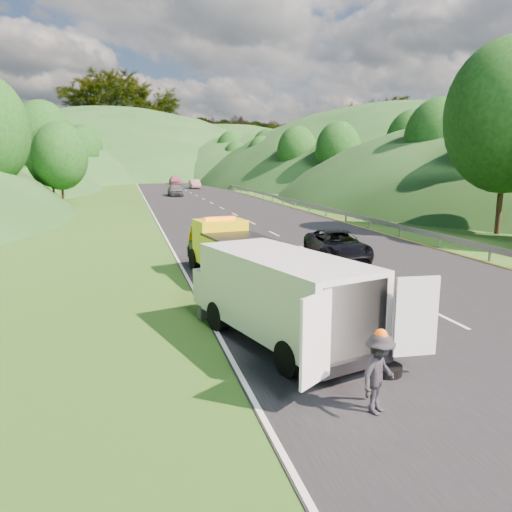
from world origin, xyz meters
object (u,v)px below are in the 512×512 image
object	(u,v)px
tow_truck	(229,249)
suitcase	(204,308)
spare_tire	(386,374)
white_van	(280,293)
child	(241,314)
worker	(377,413)
passing_suv	(337,260)
woman	(230,316)

from	to	relation	value
tow_truck	suitcase	xyz separation A→B (m)	(-1.79, -5.09, -0.83)
spare_tire	white_van	bearing A→B (deg)	124.61
tow_truck	child	distance (m)	5.22
white_van	spare_tire	size ratio (longest dim) A/B	9.98
child	worker	distance (m)	6.71
tow_truck	child	xyz separation A→B (m)	(-0.66, -5.05, -1.15)
suitcase	passing_suv	xyz separation A→B (m)	(7.48, 7.22, -0.32)
tow_truck	passing_suv	xyz separation A→B (m)	(5.69, 2.12, -1.15)
tow_truck	spare_tire	distance (m)	10.32
tow_truck	child	world-z (taller)	tow_truck
woman	spare_tire	bearing A→B (deg)	-144.39
white_van	suitcase	world-z (taller)	white_van
white_van	spare_tire	distance (m)	3.30
child	worker	xyz separation A→B (m)	(1.13, -6.61, 0.00)
worker	suitcase	distance (m)	6.96
spare_tire	passing_suv	world-z (taller)	passing_suv
passing_suv	child	bearing A→B (deg)	-124.52
worker	suitcase	size ratio (longest dim) A/B	2.43
child	white_van	bearing A→B (deg)	-74.97
worker	suitcase	xyz separation A→B (m)	(-2.26, 6.57, 0.32)
white_van	woman	world-z (taller)	white_van
worker	suitcase	bearing A→B (deg)	75.25
child	passing_suv	world-z (taller)	passing_suv
tow_truck	woman	distance (m)	5.34
woman	white_van	bearing A→B (deg)	-153.79
white_van	woman	xyz separation A→B (m)	(-0.77, 2.54, -1.33)
white_van	worker	size ratio (longest dim) A/B	4.59
woman	child	world-z (taller)	woman
white_van	suitcase	bearing A→B (deg)	105.31
tow_truck	spare_tire	size ratio (longest dim) A/B	7.99
child	suitcase	world-z (taller)	suitcase
woman	suitcase	distance (m)	0.86
tow_truck	spare_tire	bearing A→B (deg)	-90.33
woman	passing_suv	bearing A→B (deg)	-33.45
spare_tire	passing_suv	xyz separation A→B (m)	(4.20, 12.27, 0.00)
passing_suv	spare_tire	bearing A→B (deg)	-101.91
white_van	passing_suv	bearing A→B (deg)	42.76
suitcase	tow_truck	bearing A→B (deg)	70.59
tow_truck	child	bearing A→B (deg)	-106.15
spare_tire	tow_truck	bearing A→B (deg)	98.34
white_van	child	xyz separation A→B (m)	(-0.44, 2.61, -1.33)
tow_truck	spare_tire	world-z (taller)	tow_truck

